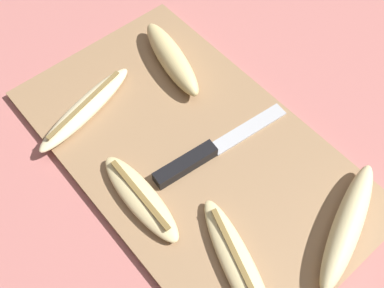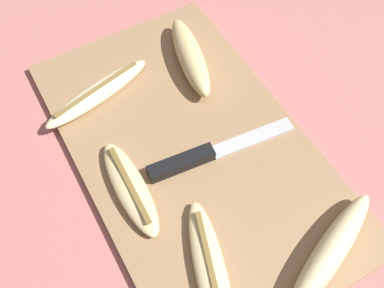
% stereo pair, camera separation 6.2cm
% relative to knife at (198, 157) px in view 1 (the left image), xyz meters
% --- Properties ---
extents(ground_plane, '(4.00, 4.00, 0.00)m').
position_rel_knife_xyz_m(ground_plane, '(-0.02, 0.01, -0.02)').
color(ground_plane, '#B76B66').
extents(cutting_board, '(0.52, 0.31, 0.01)m').
position_rel_knife_xyz_m(cutting_board, '(-0.02, 0.01, -0.01)').
color(cutting_board, '#997551').
rests_on(cutting_board, ground_plane).
extents(knife, '(0.04, 0.22, 0.02)m').
position_rel_knife_xyz_m(knife, '(0.00, 0.00, 0.00)').
color(knife, black).
rests_on(knife, cutting_board).
extents(banana_cream_curved, '(0.08, 0.19, 0.02)m').
position_rel_knife_xyz_m(banana_cream_curved, '(-0.17, -0.07, 0.00)').
color(banana_cream_curved, beige).
rests_on(banana_cream_curved, cutting_board).
extents(banana_soft_right, '(0.10, 0.19, 0.04)m').
position_rel_knife_xyz_m(banana_soft_right, '(0.20, 0.07, 0.01)').
color(banana_soft_right, beige).
rests_on(banana_soft_right, cutting_board).
extents(banana_spotted_left, '(0.17, 0.07, 0.04)m').
position_rel_knife_xyz_m(banana_spotted_left, '(-0.16, 0.08, 0.01)').
color(banana_spotted_left, '#DBC684').
rests_on(banana_spotted_left, cutting_board).
extents(banana_mellow_near, '(0.15, 0.04, 0.02)m').
position_rel_knife_xyz_m(banana_mellow_near, '(-0.00, -0.10, 0.00)').
color(banana_mellow_near, beige).
rests_on(banana_mellow_near, cutting_board).
extents(banana_ripe_center, '(0.19, 0.09, 0.02)m').
position_rel_knife_xyz_m(banana_ripe_center, '(0.15, -0.06, 0.00)').
color(banana_ripe_center, beige).
rests_on(banana_ripe_center, cutting_board).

